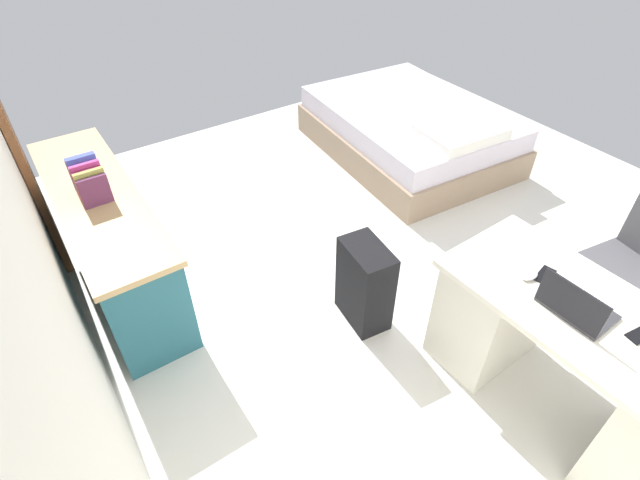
# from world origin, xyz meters

# --- Properties ---
(ground_plane) EXTENTS (5.58, 5.58, 0.00)m
(ground_plane) POSITION_xyz_m (0.00, 0.00, 0.00)
(ground_plane) COLOR silver
(wall_back) EXTENTS (4.58, 0.10, 2.55)m
(wall_back) POSITION_xyz_m (0.00, 2.08, 1.28)
(wall_back) COLOR white
(wall_back) RESTS_ON ground_plane
(door_wooden) EXTENTS (0.88, 0.05, 2.04)m
(door_wooden) POSITION_xyz_m (1.74, 2.00, 1.02)
(door_wooden) COLOR brown
(door_wooden) RESTS_ON ground_plane
(desk) EXTENTS (1.46, 0.70, 0.74)m
(desk) POSITION_xyz_m (-1.32, 0.05, 0.39)
(desk) COLOR silver
(desk) RESTS_ON ground_plane
(office_chair) EXTENTS (0.53, 0.53, 0.94)m
(office_chair) POSITION_xyz_m (-1.14, -0.76, 0.42)
(office_chair) COLOR black
(office_chair) RESTS_ON ground_plane
(credenza) EXTENTS (1.80, 0.48, 0.73)m
(credenza) POSITION_xyz_m (1.02, 1.70, 0.37)
(credenza) COLOR #235B6B
(credenza) RESTS_ON ground_plane
(bed) EXTENTS (2.01, 1.55, 0.58)m
(bed) POSITION_xyz_m (1.21, -1.15, 0.24)
(bed) COLOR gray
(bed) RESTS_ON ground_plane
(suitcase_black) EXTENTS (0.38, 0.26, 0.59)m
(suitcase_black) POSITION_xyz_m (-0.22, 0.51, 0.29)
(suitcase_black) COLOR black
(suitcase_black) RESTS_ON ground_plane
(laptop) EXTENTS (0.32, 0.23, 0.21)m
(laptop) POSITION_xyz_m (-1.23, 0.13, 0.79)
(laptop) COLOR #333338
(laptop) RESTS_ON desk
(computer_mouse) EXTENTS (0.06, 0.10, 0.03)m
(computer_mouse) POSITION_xyz_m (-0.97, 0.09, 0.76)
(computer_mouse) COLOR white
(computer_mouse) RESTS_ON desk
(cell_phone_by_mouse) EXTENTS (0.09, 0.15, 0.01)m
(cell_phone_by_mouse) POSITION_xyz_m (-1.01, 0.02, 0.75)
(cell_phone_by_mouse) COLOR black
(cell_phone_by_mouse) RESTS_ON desk
(book_row) EXTENTS (0.27, 0.17, 0.24)m
(book_row) POSITION_xyz_m (1.01, 1.70, 0.84)
(book_row) COLOR #622E54
(book_row) RESTS_ON credenza
(figurine_small) EXTENTS (0.08, 0.08, 0.11)m
(figurine_small) POSITION_xyz_m (1.36, 1.70, 0.79)
(figurine_small) COLOR #4C7FBF
(figurine_small) RESTS_ON credenza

